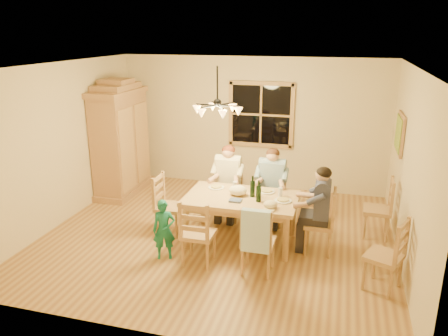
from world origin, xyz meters
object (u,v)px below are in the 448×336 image
(adult_plaid_man, at_px, (272,177))
(wine_bottle_a, at_px, (253,186))
(dining_table, at_px, (241,203))
(chair_far_left, at_px, (228,202))
(chair_near_right, at_px, (258,252))
(chair_spare_front, at_px, (383,267))
(wine_bottle_b, at_px, (259,191))
(chair_spare_back, at_px, (376,219))
(chair_far_right, at_px, (271,207))
(chandelier, at_px, (217,109))
(adult_slate_man, at_px, (321,199))
(armoire, at_px, (121,142))
(child, at_px, (164,230))
(chair_end_left, at_px, (170,216))
(chair_near_left, at_px, (199,244))
(adult_woman, at_px, (228,173))
(chair_end_right, at_px, (319,233))

(adult_plaid_man, distance_m, wine_bottle_a, 0.78)
(dining_table, xyz_separation_m, chair_far_left, (-0.43, 0.81, -0.35))
(wine_bottle_a, bearing_deg, dining_table, -163.11)
(chair_near_right, xyz_separation_m, chair_spare_front, (1.62, 0.02, 0.00))
(wine_bottle_b, bearing_deg, chair_spare_back, 27.01)
(chair_far_right, height_order, chair_near_right, same)
(chandelier, distance_m, adult_slate_man, 2.02)
(chair_near_right, xyz_separation_m, wine_bottle_a, (-0.27, 0.86, 0.62))
(chair_far_left, bearing_deg, chair_far_right, 180.00)
(armoire, distance_m, dining_table, 3.23)
(chair_far_right, distance_m, child, 2.06)
(adult_slate_man, bearing_deg, chair_end_left, 90.00)
(child, bearing_deg, chair_near_right, -21.52)
(adult_plaid_man, bearing_deg, adult_slate_man, 136.64)
(child, xyz_separation_m, chair_spare_back, (3.00, 1.56, -0.14))
(wine_bottle_b, bearing_deg, chair_near_right, -78.43)
(chair_near_left, xyz_separation_m, adult_plaid_man, (0.76, 1.61, 0.54))
(dining_table, xyz_separation_m, chair_far_right, (0.33, 0.81, -0.35))
(armoire, xyz_separation_m, adult_plaid_man, (3.16, -0.71, -0.22))
(adult_woman, height_order, chair_spare_back, adult_woman)
(chandelier, distance_m, wine_bottle_b, 1.36)
(child, bearing_deg, adult_slate_man, -0.65)
(armoire, bearing_deg, chair_spare_back, -8.67)
(chair_near_left, xyz_separation_m, adult_slate_man, (1.62, 0.81, 0.54))
(chandelier, distance_m, chair_end_left, 1.94)
(adult_slate_man, xyz_separation_m, wine_bottle_a, (-1.03, 0.05, 0.08))
(dining_table, bearing_deg, chair_end_left, 179.93)
(wine_bottle_a, bearing_deg, wine_bottle_b, -53.81)
(chair_far_right, relative_size, chair_spare_front, 1.00)
(chair_spare_front, bearing_deg, adult_plaid_man, 70.40)
(chair_end_right, xyz_separation_m, wine_bottle_a, (-1.03, 0.05, 0.62))
(armoire, distance_m, chair_far_left, 2.61)
(adult_plaid_man, bearing_deg, chair_end_left, 27.98)
(chandelier, xyz_separation_m, chair_end_left, (-0.78, -0.10, -1.77))
(child, relative_size, chair_spare_front, 0.90)
(chandelier, xyz_separation_m, wine_bottle_b, (0.69, -0.23, -1.15))
(chair_far_left, distance_m, adult_slate_man, 1.88)
(chair_far_left, distance_m, adult_plaid_man, 0.93)
(chair_far_left, distance_m, chair_end_left, 1.11)
(wine_bottle_a, distance_m, chair_spare_front, 2.15)
(dining_table, xyz_separation_m, adult_woman, (-0.43, 0.81, 0.18))
(adult_woman, distance_m, wine_bottle_a, 0.96)
(adult_woman, relative_size, wine_bottle_a, 2.65)
(chair_far_right, bearing_deg, adult_plaid_man, -0.00)
(adult_slate_man, bearing_deg, chair_spare_back, -47.89)
(wine_bottle_b, bearing_deg, adult_woman, 127.38)
(chair_near_left, xyz_separation_m, chair_spare_front, (2.47, 0.02, 0.00))
(chair_spare_front, bearing_deg, adult_woman, 80.54)
(wine_bottle_b, distance_m, chair_spare_front, 1.98)
(chandelier, height_order, armoire, chandelier)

